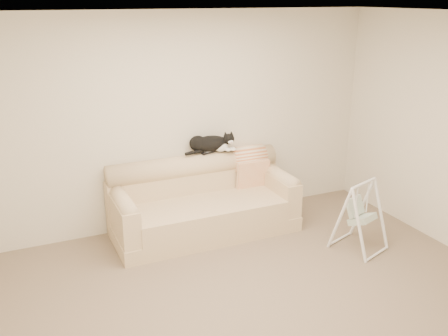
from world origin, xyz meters
name	(u,v)px	position (x,y,z in m)	size (l,w,h in m)	color
ground_plane	(258,300)	(0.00, 0.00, 0.00)	(5.00, 5.00, 0.00)	#726250
room_shell	(262,146)	(0.00, 0.00, 1.53)	(5.04, 4.04, 2.60)	beige
sofa	(202,203)	(0.08, 1.62, 0.35)	(2.20, 0.93, 0.90)	#CBBA90
remote_a	(208,152)	(0.26, 1.86, 0.91)	(0.19, 0.10, 0.03)	black
remote_b	(227,150)	(0.51, 1.85, 0.91)	(0.17, 0.06, 0.02)	black
tuxedo_cat	(211,143)	(0.30, 1.87, 1.02)	(0.66, 0.31, 0.26)	black
throw_blanket	(248,161)	(0.81, 1.84, 0.72)	(0.44, 0.38, 0.58)	#D06D38
baby_swing	(360,215)	(1.52, 0.46, 0.40)	(0.64, 0.66, 0.81)	white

